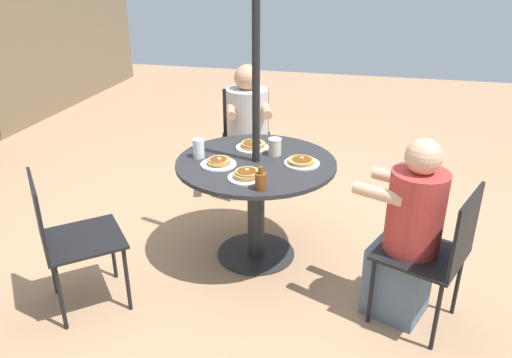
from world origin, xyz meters
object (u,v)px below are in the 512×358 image
(patio_chair_east, at_px, (247,132))
(pancake_plate_a, at_px, (219,163))
(patio_chair_south, at_px, (66,234))
(pancake_plate_c, at_px, (302,162))
(syrup_bottle, at_px, (261,181))
(drinking_glass_a, at_px, (199,148))
(pancake_plate_b, at_px, (253,146))
(diner_north, at_px, (407,238))
(pancake_plate_d, at_px, (247,175))
(patio_table, at_px, (256,183))
(diner_east, at_px, (248,137))
(patio_chair_north, at_px, (437,249))
(coffee_cup, at_px, (275,147))

(patio_chair_east, bearing_deg, pancake_plate_a, 79.21)
(patio_chair_south, bearing_deg, pancake_plate_c, 82.65)
(syrup_bottle, xyz_separation_m, drinking_glass_a, (0.38, 0.51, 0.01))
(pancake_plate_c, bearing_deg, pancake_plate_b, 61.33)
(diner_north, distance_m, patio_chair_east, 2.07)
(pancake_plate_b, xyz_separation_m, pancake_plate_d, (-0.51, -0.09, 0.00))
(patio_table, xyz_separation_m, diner_east, (1.00, 0.31, -0.04))
(patio_chair_east, bearing_deg, diner_east, 90.00)
(diner_east, xyz_separation_m, drinking_glass_a, (-1.03, 0.07, 0.27))
(pancake_plate_d, xyz_separation_m, syrup_bottle, (-0.13, -0.12, 0.03))
(patio_chair_north, bearing_deg, diner_north, 90.00)
(diner_north, distance_m, patio_chair_south, 1.93)
(pancake_plate_b, height_order, coffee_cup, coffee_cup)
(diner_north, xyz_separation_m, diner_east, (1.42, 1.28, 0.00))
(diner_north, height_order, patio_chair_east, diner_north)
(patio_chair_south, relative_size, pancake_plate_b, 3.74)
(patio_table, height_order, pancake_plate_b, pancake_plate_b)
(pancake_plate_d, height_order, drinking_glass_a, drinking_glass_a)
(syrup_bottle, bearing_deg, coffee_cup, 3.01)
(pancake_plate_b, bearing_deg, drinking_glass_a, 128.83)
(patio_table, height_order, pancake_plate_c, pancake_plate_c)
(pancake_plate_a, relative_size, drinking_glass_a, 1.79)
(pancake_plate_a, xyz_separation_m, pancake_plate_d, (-0.16, -0.23, 0.00))
(patio_chair_east, bearing_deg, pancake_plate_c, 102.56)
(pancake_plate_a, bearing_deg, diner_north, -103.69)
(pancake_plate_b, height_order, drinking_glass_a, drinking_glass_a)
(patio_table, height_order, pancake_plate_a, pancake_plate_a)
(diner_north, height_order, patio_chair_south, diner_north)
(patio_table, xyz_separation_m, drinking_glass_a, (-0.03, 0.38, 0.23))
(patio_chair_north, xyz_separation_m, syrup_bottle, (0.07, 1.00, 0.27))
(patio_chair_east, distance_m, drinking_glass_a, 1.23)
(patio_table, distance_m, diner_east, 1.05)
(diner_east, relative_size, syrup_bottle, 8.00)
(patio_chair_east, bearing_deg, patio_chair_south, 56.86)
(drinking_glass_a, bearing_deg, pancake_plate_b, -51.17)
(patio_chair_east, height_order, diner_east, diner_east)
(patio_chair_east, bearing_deg, pancake_plate_b, 89.57)
(pancake_plate_d, distance_m, syrup_bottle, 0.17)
(patio_chair_east, relative_size, diner_east, 0.76)
(syrup_bottle, bearing_deg, patio_chair_south, 110.43)
(pancake_plate_c, bearing_deg, diner_east, 31.79)
(syrup_bottle, bearing_deg, pancake_plate_d, 42.60)
(diner_east, distance_m, syrup_bottle, 1.51)
(patio_chair_north, distance_m, diner_north, 0.17)
(patio_table, xyz_separation_m, patio_chair_north, (-0.48, -1.12, -0.06))
(patio_chair_south, relative_size, pancake_plate_a, 3.74)
(pancake_plate_a, relative_size, pancake_plate_d, 1.00)
(syrup_bottle, height_order, drinking_glass_a, syrup_bottle)
(patio_table, bearing_deg, pancake_plate_b, 19.23)
(diner_north, distance_m, pancake_plate_a, 1.24)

